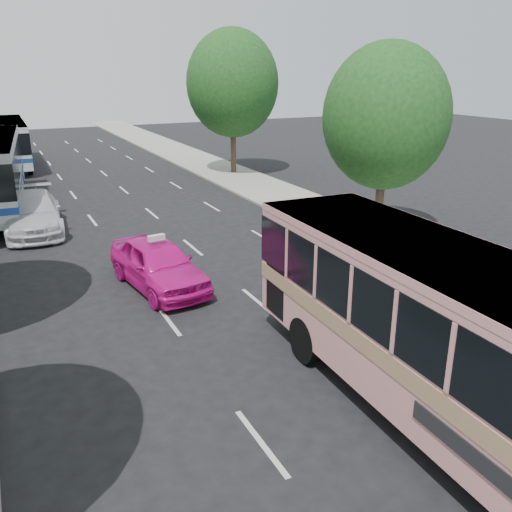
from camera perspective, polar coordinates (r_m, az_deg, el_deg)
ground at (r=13.32m, az=4.06°, el=-11.95°), size 120.00×120.00×0.00m
sidewalk_right at (r=33.77m, az=-0.38°, el=7.58°), size 4.00×90.00×0.12m
tree_right_near at (r=23.04m, az=13.80°, el=14.52°), size 5.10×5.10×7.95m
tree_right_far at (r=36.90m, az=-2.35°, el=18.05°), size 6.00×6.00×9.35m
pink_bus at (r=11.07m, az=19.84°, el=-7.00°), size 3.17×11.22×3.55m
pink_taxi at (r=17.98m, az=-10.27°, el=-0.84°), size 2.54×4.98×1.62m
white_pickup at (r=25.83m, az=-22.42°, el=4.22°), size 2.69×5.88×1.67m
tour_coach_rear at (r=43.66m, az=-24.63°, el=11.10°), size 2.54×11.03×3.29m
taxi_roof_sign at (r=17.69m, az=-10.44°, el=1.91°), size 0.57×0.25×0.18m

